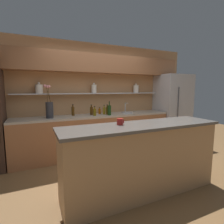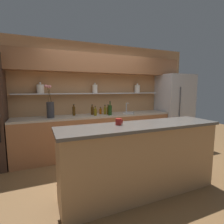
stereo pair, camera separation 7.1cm
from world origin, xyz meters
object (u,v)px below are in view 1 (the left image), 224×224
Objects in this scene: flower_vase at (49,108)px; bottle_wine_2 at (109,110)px; coffee_mug at (120,122)px; bottle_spirit_5 at (91,111)px; bottle_spirit_6 at (73,111)px; bottle_oil_0 at (104,111)px; bottle_oil_4 at (107,111)px; bottle_oil_3 at (95,112)px; sink_fixture at (127,112)px; refrigerator at (172,109)px; bottle_sauce_1 at (100,111)px.

flower_vase reaches higher than bottle_wine_2.
flower_vase reaches higher than coffee_mug.
bottle_spirit_5 is 0.42m from bottle_spirit_6.
bottle_oil_0 is 0.10m from bottle_oil_4.
bottle_oil_0 is at bearing 115.05° from bottle_oil_4.
bottle_oil_3 is at bearing -5.17° from flower_vase.
bottle_oil_3 is 1.57m from coffee_mug.
bottle_wine_2 is at bearing -19.52° from bottle_spirit_6.
sink_fixture reaches higher than bottle_oil_4.
bottle_oil_3 is (-0.34, 0.04, -0.03)m from bottle_wine_2.
flower_vase is 2.69× the size of bottle_spirit_6.
bottle_oil_0 is 0.87× the size of bottle_spirit_6.
bottle_spirit_6 is (-2.76, 0.15, 0.08)m from refrigerator.
bottle_spirit_6 is (0.51, 0.14, -0.09)m from flower_vase.
bottle_wine_2 is (-1.99, -0.13, 0.09)m from refrigerator.
bottle_oil_4 is (-0.57, -0.07, 0.07)m from sink_fixture.
refrigerator reaches higher than coffee_mug.
bottle_spirit_5 is at bearing -162.14° from bottle_sauce_1.
refrigerator is 7.51× the size of bottle_spirit_6.
bottle_oil_4 reaches higher than coffee_mug.
bottle_spirit_6 is (-0.72, 0.08, 0.02)m from bottle_oil_0.
bottle_spirit_5 is at bearing 4.68° from flower_vase.
sink_fixture is at bearing -4.25° from bottle_spirit_6.
refrigerator reaches higher than bottle_oil_4.
bottle_oil_0 is 1.36× the size of bottle_sauce_1.
bottle_oil_3 is at bearing -171.70° from sink_fixture.
bottle_wine_2 reaches higher than sink_fixture.
bottle_sauce_1 is (-0.09, 0.08, -0.02)m from bottle_oil_0.
bottle_spirit_6 reaches higher than coffee_mug.
bottle_sauce_1 is at bearing 171.65° from sink_fixture.
flower_vase is 1.24m from bottle_oil_0.
bottle_spirit_6 is at bearing 167.76° from bottle_oil_4.
bottle_spirit_5 is at bearing 85.54° from coffee_mug.
flower_vase is at bearing 174.26° from bottle_wine_2.
sink_fixture is at bearing 58.05° from coffee_mug.
bottle_oil_0 is (1.23, 0.07, -0.11)m from flower_vase.
bottle_spirit_5 reaches higher than bottle_oil_4.
sink_fixture is at bearing 178.03° from refrigerator.
bottle_wine_2 is at bearing -63.97° from bottle_sauce_1.
bottle_sauce_1 is at bearing 175.93° from refrigerator.
bottle_sauce_1 is 0.74× the size of bottle_oil_3.
bottle_oil_3 is at bearing 84.24° from coffee_mug.
flower_vase is 6.49× the size of coffee_mug.
sink_fixture is at bearing 1.43° from flower_vase.
flower_vase is 1.83m from coffee_mug.
flower_vase reaches higher than bottle_spirit_5.
coffee_mug is at bearing -101.35° from bottle_sauce_1.
bottle_spirit_6 reaches higher than bottle_oil_0.
bottle_oil_0 reaches higher than bottle_sauce_1.
flower_vase is at bearing -178.57° from sink_fixture.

